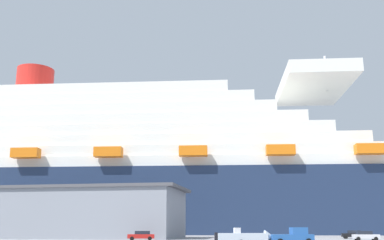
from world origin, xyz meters
name	(u,v)px	position (x,y,z in m)	size (l,w,h in m)	color
ground_plane	(203,237)	(0.00, 30.00, 0.00)	(600.00, 600.00, 0.00)	gray
cruise_ship	(116,175)	(-31.60, 71.36, 18.56)	(251.89, 43.27, 62.72)	#1E2D4C
terminal_building	(39,213)	(-34.05, 21.30, 5.11)	(63.30, 23.62, 10.17)	gray
pickup_truck	(293,236)	(15.20, -9.82, 1.04)	(5.88, 3.09, 2.20)	#2659A5
small_boat_on_trailer	(247,237)	(9.15, -10.97, 0.96)	(8.93, 3.18, 2.15)	#595960
parked_car_silver_sedan	(365,236)	(29.05, 8.12, 0.83)	(4.31, 2.19, 1.58)	silver
parked_car_red_hatchback	(141,235)	(-8.63, 6.29, 0.83)	(4.83, 2.67, 1.58)	red
parked_car_black_coupe	(353,234)	(30.20, 21.44, 0.83)	(4.44, 2.34, 1.58)	black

